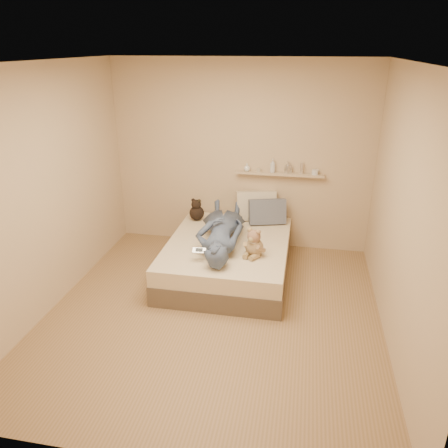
% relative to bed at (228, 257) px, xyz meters
% --- Properties ---
extents(room, '(3.80, 3.80, 3.80)m').
position_rel_bed_xyz_m(room, '(0.00, -0.93, 1.08)').
color(room, '#8F6D4A').
rests_on(room, ground).
extents(bed, '(1.50, 1.90, 0.45)m').
position_rel_bed_xyz_m(bed, '(0.00, 0.00, 0.00)').
color(bed, brown).
rests_on(bed, floor).
extents(game_console, '(0.16, 0.08, 0.05)m').
position_rel_bed_xyz_m(game_console, '(-0.23, -0.59, 0.36)').
color(game_console, silver).
rests_on(game_console, bed).
extents(teddy_bear, '(0.28, 0.29, 0.35)m').
position_rel_bed_xyz_m(teddy_bear, '(0.36, -0.34, 0.37)').
color(teddy_bear, olive).
rests_on(teddy_bear, bed).
extents(dark_plush, '(0.21, 0.21, 0.32)m').
position_rel_bed_xyz_m(dark_plush, '(-0.56, 0.63, 0.36)').
color(dark_plush, black).
rests_on(dark_plush, bed).
extents(pillow_cream, '(0.59, 0.37, 0.42)m').
position_rel_bed_xyz_m(pillow_cream, '(0.25, 0.83, 0.43)').
color(pillow_cream, beige).
rests_on(pillow_cream, bed).
extents(pillow_grey, '(0.54, 0.35, 0.36)m').
position_rel_bed_xyz_m(pillow_grey, '(0.42, 0.69, 0.40)').
color(pillow_grey, '#555867').
rests_on(pillow_grey, bed).
extents(person, '(0.71, 1.61, 0.37)m').
position_rel_bed_xyz_m(person, '(-0.08, -0.06, 0.41)').
color(person, '#44526B').
rests_on(person, bed).
extents(wall_shelf, '(1.20, 0.12, 0.03)m').
position_rel_bed_xyz_m(wall_shelf, '(0.55, 0.91, 0.88)').
color(wall_shelf, tan).
rests_on(wall_shelf, wall_back).
extents(shelf_bottles, '(1.02, 0.10, 0.19)m').
position_rel_bed_xyz_m(shelf_bottles, '(0.52, 0.91, 0.96)').
color(shelf_bottles, silver).
rests_on(shelf_bottles, wall_shelf).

